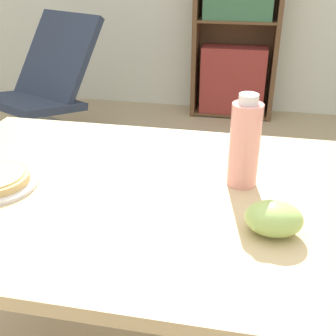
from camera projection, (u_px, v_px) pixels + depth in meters
The scene contains 5 objects.
dining_table at pixel (163, 220), 1.12m from camera, with size 1.33×0.83×0.72m.
grape_bunch at pixel (273, 219), 0.91m from camera, with size 0.13×0.11×0.07m.
drink_bottle at pixel (245, 144), 1.06m from camera, with size 0.08×0.08×0.24m.
lounge_chair_near at pixel (44, 107), 2.93m from camera, with size 0.79×0.92×0.88m.
bookshelf at pixel (237, 29), 3.31m from camera, with size 0.67×0.28×1.54m.
Camera 1 is at (0.19, -1.02, 1.28)m, focal length 45.00 mm.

